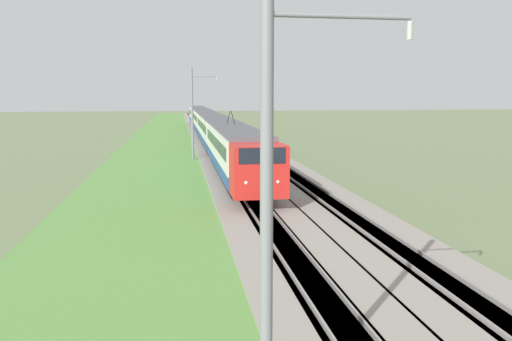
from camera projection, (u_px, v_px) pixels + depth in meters
The scene contains 8 objects.
ballast_main at pixel (219, 155), 51.45m from camera, with size 240.00×4.40×0.30m.
ballast_adjacent at pixel (260, 154), 52.11m from camera, with size 240.00×4.40×0.30m.
track_main at pixel (219, 155), 51.45m from camera, with size 240.00×1.57×0.45m.
track_adjacent at pixel (260, 154), 52.11m from camera, with size 240.00×1.57×0.45m.
grass_verge at pixel (160, 157), 50.54m from camera, with size 240.00×9.93×0.12m.
passenger_train at pixel (208, 124), 68.40m from camera, with size 87.80×3.01×5.06m.
catenary_mast_near at pixel (270, 212), 8.33m from camera, with size 0.22×2.56×8.46m.
catenary_mast_mid at pixel (193, 113), 48.01m from camera, with size 0.22×2.56×8.95m.
Camera 1 is at (-1.08, 4.19, 6.31)m, focal length 35.00 mm.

